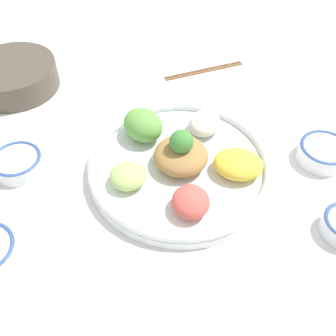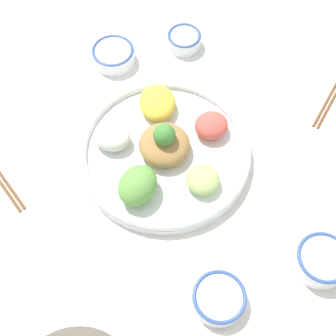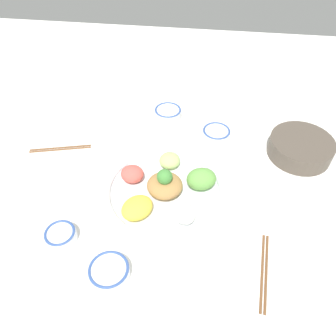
# 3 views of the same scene
# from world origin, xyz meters

# --- Properties ---
(ground_plane) EXTENTS (2.40, 2.40, 0.00)m
(ground_plane) POSITION_xyz_m (0.00, 0.00, 0.00)
(ground_plane) COLOR white
(salad_platter) EXTENTS (0.37, 0.37, 0.11)m
(salad_platter) POSITION_xyz_m (-0.02, -0.02, 0.03)
(salad_platter) COLOR white
(salad_platter) RESTS_ON ground_plane
(rice_bowl_blue) EXTENTS (0.10, 0.10, 0.03)m
(rice_bowl_blue) POSITION_xyz_m (0.27, -0.16, 0.02)
(rice_bowl_blue) COLOR white
(rice_bowl_blue) RESTS_ON ground_plane
(rice_bowl_plain) EXTENTS (0.10, 0.10, 0.04)m
(rice_bowl_plain) POSITION_xyz_m (-0.30, 0.08, 0.02)
(rice_bowl_plain) COLOR white
(rice_bowl_plain) RESTS_ON ground_plane
(side_serving_bowl) EXTENTS (0.21, 0.21, 0.06)m
(side_serving_bowl) POSITION_xyz_m (0.22, -0.45, 0.04)
(side_serving_bowl) COLOR #51473D
(side_serving_bowl) RESTS_ON ground_plane
(chopsticks_pair_near) EXTENTS (0.22, 0.04, 0.01)m
(chopsticks_pair_near) POSITION_xyz_m (-0.23, -0.30, 0.00)
(chopsticks_pair_near) COLOR brown
(chopsticks_pair_near) RESTS_ON ground_plane
(serving_spoon_main) EXTENTS (0.12, 0.09, 0.01)m
(serving_spoon_main) POSITION_xyz_m (-0.46, -0.13, 0.00)
(serving_spoon_main) COLOR white
(serving_spoon_main) RESTS_ON ground_plane
(serving_spoon_extra) EXTENTS (0.12, 0.04, 0.01)m
(serving_spoon_extra) POSITION_xyz_m (-0.12, -0.47, 0.00)
(serving_spoon_extra) COLOR white
(serving_spoon_extra) RESTS_ON ground_plane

